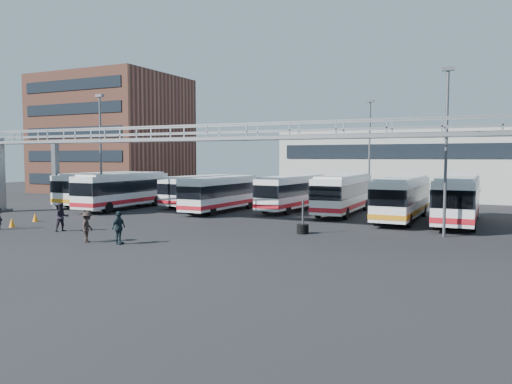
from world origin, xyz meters
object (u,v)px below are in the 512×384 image
at_px(bus_2, 201,189).
at_px(pedestrian_b, 62,217).
at_px(light_pole_left, 101,147).
at_px(light_pole_mid, 446,143).
at_px(bus_4, 293,191).
at_px(cone_left, 12,223).
at_px(tire_stack, 303,228).
at_px(bus_0, 102,187).
at_px(pedestrian_c, 87,227).
at_px(bus_1, 123,189).
at_px(bus_6, 402,197).
at_px(pedestrian_d, 119,228).
at_px(light_pole_back, 369,148).
at_px(bus_5, 343,192).
at_px(cone_right, 35,217).
at_px(bus_3, 222,192).
at_px(bus_7, 458,198).

height_order(bus_2, pedestrian_b, bus_2).
height_order(light_pole_left, bus_2, light_pole_left).
distance_m(light_pole_mid, bus_4, 17.44).
bearing_deg(bus_4, cone_left, -122.29).
bearing_deg(tire_stack, pedestrian_b, -158.06).
height_order(bus_4, tire_stack, bus_4).
bearing_deg(bus_0, light_pole_left, -47.05).
relative_size(pedestrian_c, cone_left, 2.72).
bearing_deg(light_pole_mid, bus_1, 171.02).
relative_size(pedestrian_b, pedestrian_c, 1.05).
height_order(bus_2, cone_left, bus_2).
height_order(bus_6, pedestrian_d, bus_6).
bearing_deg(pedestrian_b, light_pole_left, 58.51).
distance_m(light_pole_back, bus_6, 10.09).
bearing_deg(pedestrian_c, light_pole_back, -45.45).
distance_m(bus_5, pedestrian_b, 22.46).
height_order(pedestrian_b, pedestrian_c, pedestrian_b).
relative_size(bus_4, cone_right, 16.16).
xyz_separation_m(bus_3, bus_7, (19.48, 0.12, 0.20)).
bearing_deg(bus_2, bus_1, -125.02).
bearing_deg(bus_5, bus_2, 175.37).
bearing_deg(light_pole_left, bus_1, 99.49).
relative_size(light_pole_mid, cone_right, 15.55).
xyz_separation_m(light_pole_left, bus_7, (28.34, 5.56, -3.79)).
height_order(light_pole_back, bus_5, light_pole_back).
height_order(light_pole_back, bus_3, light_pole_back).
xyz_separation_m(pedestrian_c, cone_right, (-10.31, 5.24, -0.56)).
xyz_separation_m(light_pole_left, bus_3, (8.86, 5.44, -4.00)).
bearing_deg(bus_3, tire_stack, -37.54).
distance_m(light_pole_back, bus_7, 12.46).
relative_size(bus_4, bus_5, 0.96).
relative_size(light_pole_back, pedestrian_b, 5.44).
relative_size(light_pole_mid, bus_1, 0.91).
distance_m(pedestrian_b, tire_stack, 15.71).
bearing_deg(pedestrian_d, light_pole_mid, -60.49).
distance_m(light_pole_back, cone_left, 30.92).
distance_m(bus_3, cone_left, 17.09).
bearing_deg(pedestrian_d, bus_5, -23.85).
distance_m(light_pole_back, bus_2, 16.86).
bearing_deg(light_pole_back, cone_right, -134.89).
relative_size(bus_5, bus_7, 0.96).
distance_m(light_pole_mid, bus_2, 26.02).
height_order(light_pole_left, bus_0, light_pole_left).
xyz_separation_m(bus_0, pedestrian_d, (17.16, -17.32, -0.90)).
xyz_separation_m(light_pole_left, bus_5, (19.14, 8.24, -3.87)).
relative_size(bus_3, pedestrian_b, 5.52).
bearing_deg(light_pole_left, bus_5, 23.29).
height_order(bus_3, tire_stack, bus_3).
bearing_deg(bus_1, cone_left, -86.78).
bearing_deg(bus_0, bus_1, -25.22).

